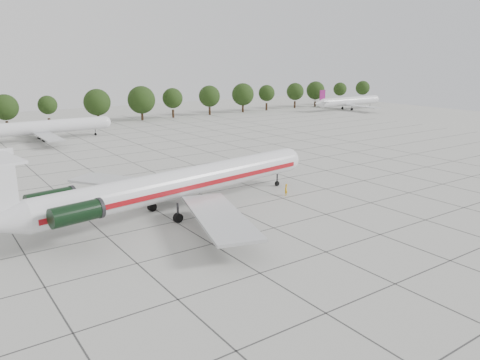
{
  "coord_description": "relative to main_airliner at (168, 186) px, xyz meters",
  "views": [
    {
      "loc": [
        -30.73,
        -45.57,
        18.23
      ],
      "look_at": [
        1.2,
        0.25,
        3.5
      ],
      "focal_mm": 35.0,
      "sensor_mm": 36.0,
      "label": 1
    }
  ],
  "objects": [
    {
      "name": "tree_line",
      "position": [
        -4.18,
        82.5,
        2.33
      ],
      "size": [
        249.86,
        8.44,
        10.22
      ],
      "color": "#332114",
      "rests_on": "ground"
    },
    {
      "name": "bg_airliner_c",
      "position": [
        0.42,
        62.82,
        -0.74
      ],
      "size": [
        28.24,
        27.2,
        7.4
      ],
      "color": "silver",
      "rests_on": "ground"
    },
    {
      "name": "ground_crew",
      "position": [
        16.7,
        -1.67,
        -2.85
      ],
      "size": [
        0.7,
        0.65,
        1.6
      ],
      "primitive_type": "imported",
      "rotation": [
        0.0,
        0.0,
        3.75
      ],
      "color": "#D89C0C",
      "rests_on": "ground"
    },
    {
      "name": "ground",
      "position": [
        7.5,
        -2.5,
        -3.65
      ],
      "size": [
        260.0,
        260.0,
        0.0
      ],
      "primitive_type": "plane",
      "color": "#ADADA6",
      "rests_on": "ground"
    },
    {
      "name": "apron_joints",
      "position": [
        7.5,
        12.5,
        -3.64
      ],
      "size": [
        170.0,
        170.0,
        0.02
      ],
      "primitive_type": "cube",
      "color": "#383838",
      "rests_on": "ground"
    },
    {
      "name": "bg_airliner_e",
      "position": [
        104.57,
        67.41,
        -0.74
      ],
      "size": [
        28.24,
        27.2,
        7.4
      ],
      "color": "silver",
      "rests_on": "ground"
    },
    {
      "name": "main_airliner",
      "position": [
        0.0,
        0.0,
        0.0
      ],
      "size": [
        43.89,
        34.3,
        10.34
      ],
      "rotation": [
        0.0,
        0.0,
        0.15
      ],
      "color": "silver",
      "rests_on": "ground"
    }
  ]
}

